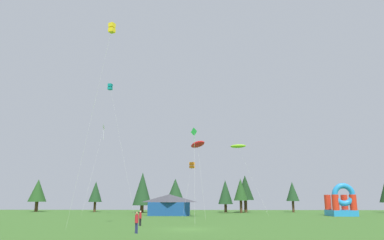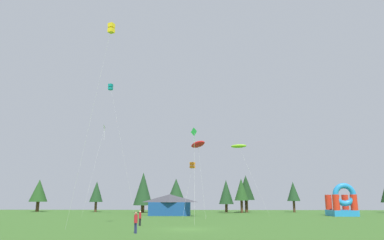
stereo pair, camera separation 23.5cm
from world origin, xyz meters
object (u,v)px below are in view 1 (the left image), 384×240
Objects in this scene: kite_teal_box at (110,87)px; kite_lime_parafoil at (238,146)px; kite_orange_box at (192,165)px; kite_green_diamond at (195,133)px; person_midfield at (137,221)px; kite_red_parafoil at (198,144)px; festival_tent at (169,205)px; person_far_side at (140,217)px; inflatable_yellow_castle at (341,205)px; kite_white_diamond at (104,128)px; kite_yellow_box at (112,29)px.

kite_teal_box is 25.26m from kite_lime_parafoil.
kite_orange_box is (-8.13, -6.85, -4.05)m from kite_lime_parafoil.
person_midfield is (-4.54, -14.54, -10.17)m from kite_green_diamond.
kite_red_parafoil is 25.59m from person_midfield.
kite_teal_box is at bearing -159.11° from festival_tent.
kite_green_diamond is (-0.22, -8.53, 0.19)m from kite_red_parafoil.
kite_lime_parafoil reaches higher than person_far_side.
festival_tent is at bearing 128.07° from person_midfield.
kite_teal_box is at bearing 69.87° from person_far_side.
kite_orange_box is 0.73× the size of kite_green_diamond.
festival_tent is (0.80, 23.94, 0.87)m from person_far_side.
inflatable_yellow_castle reaches higher than festival_tent.
kite_white_diamond is at bearing 69.34° from person_far_side.
inflatable_yellow_castle is (41.95, -1.75, -13.87)m from kite_white_diamond.
kite_red_parafoil is 18.62m from person_far_side.
kite_teal_box is 12.85× the size of person_midfield.
kite_teal_box is 27.90m from kite_yellow_box.
kite_red_parafoil is at bearing 68.79° from kite_yellow_box.
kite_yellow_box is 12.75× the size of person_far_side.
kite_teal_box is 44.80m from inflatable_yellow_castle.
festival_tent is at bearing 42.29° from person_far_side.
kite_green_diamond is 20.91m from festival_tent.
kite_green_diamond is at bearing -74.60° from festival_tent.
kite_yellow_box is at bearing -73.50° from kite_white_diamond.
kite_white_diamond is 31.34m from person_far_side.
kite_teal_box reaches higher than kite_red_parafoil.
kite_lime_parafoil is 16.13m from festival_tent.
kite_lime_parafoil is 1.07× the size of kite_green_diamond.
kite_lime_parafoil is 7.10× the size of person_midfield.
kite_white_diamond is (-24.86, 0.28, 3.55)m from kite_lime_parafoil.
kite_orange_box reaches higher than person_midfield.
kite_teal_box is 1.94× the size of kite_red_parafoil.
kite_yellow_box is 11.50× the size of person_midfield.
inflatable_yellow_castle is at bearing 85.03° from person_midfield.
person_midfield is at bearing -107.33° from kite_green_diamond.
inflatable_yellow_castle is (17.09, -1.47, -10.32)m from kite_lime_parafoil.
kite_green_diamond is 13.19m from person_far_side.
kite_red_parafoil is at bearing -30.76° from kite_white_diamond.
kite_orange_box is 26.54m from inflatable_yellow_castle.
kite_red_parafoil reaches higher than person_midfield.
kite_white_diamond is at bearing 106.50° from kite_yellow_box.
person_midfield is at bearing -109.65° from kite_lime_parafoil.
person_midfield is 8.70m from person_far_side.
kite_lime_parafoil is 25.12m from kite_white_diamond.
kite_red_parafoil is at bearing 21.74° from person_far_side.
kite_orange_box is 5.40× the size of person_far_side.
kite_green_diamond is (-7.37, -18.79, -0.96)m from kite_lime_parafoil.
kite_lime_parafoil is 1.78× the size of festival_tent.
inflatable_yellow_castle is (32.51, 30.12, -17.90)m from kite_yellow_box.
kite_yellow_box is at bearing -116.02° from kite_lime_parafoil.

